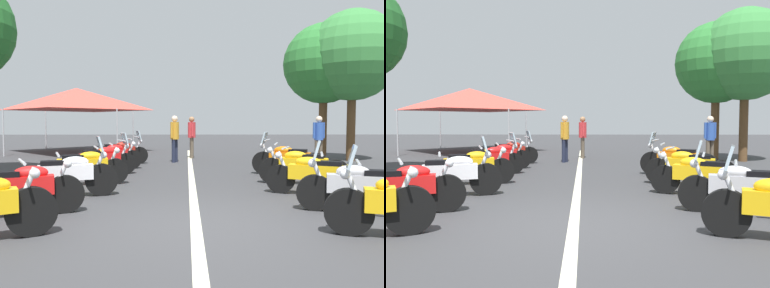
% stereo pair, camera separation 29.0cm
% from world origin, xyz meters
% --- Properties ---
extents(ground_plane, '(80.00, 80.00, 0.00)m').
position_xyz_m(ground_plane, '(0.00, 0.00, 0.00)').
color(ground_plane, '#38383A').
extents(lane_centre_stripe, '(20.39, 0.16, 0.01)m').
position_xyz_m(lane_centre_stripe, '(4.30, 0.00, 0.00)').
color(lane_centre_stripe, beige).
rests_on(lane_centre_stripe, ground_plane).
extents(motorcycle_left_row_1, '(0.95, 1.91, 0.99)m').
position_xyz_m(motorcycle_left_row_1, '(0.58, 2.77, 0.45)').
color(motorcycle_left_row_1, black).
rests_on(motorcycle_left_row_1, ground_plane).
extents(motorcycle_left_row_2, '(0.90, 1.96, 1.22)m').
position_xyz_m(motorcycle_left_row_2, '(2.07, 2.49, 0.47)').
color(motorcycle_left_row_2, black).
rests_on(motorcycle_left_row_2, ground_plane).
extents(motorcycle_left_row_3, '(0.88, 2.08, 0.99)m').
position_xyz_m(motorcycle_left_row_3, '(3.52, 2.57, 0.45)').
color(motorcycle_left_row_3, black).
rests_on(motorcycle_left_row_3, ground_plane).
extents(motorcycle_left_row_4, '(1.15, 1.88, 1.20)m').
position_xyz_m(motorcycle_left_row_4, '(5.15, 2.52, 0.46)').
color(motorcycle_left_row_4, black).
rests_on(motorcycle_left_row_4, ground_plane).
extents(motorcycle_left_row_5, '(0.99, 1.98, 0.98)m').
position_xyz_m(motorcycle_left_row_5, '(6.46, 2.55, 0.45)').
color(motorcycle_left_row_5, black).
rests_on(motorcycle_left_row_5, ground_plane).
extents(motorcycle_left_row_6, '(1.01, 2.03, 1.20)m').
position_xyz_m(motorcycle_left_row_6, '(7.91, 2.51, 0.46)').
color(motorcycle_left_row_6, black).
rests_on(motorcycle_left_row_6, ground_plane).
extents(motorcycle_right_row_1, '(0.96, 2.08, 1.19)m').
position_xyz_m(motorcycle_right_row_1, '(0.69, -2.74, 0.46)').
color(motorcycle_right_row_1, black).
rests_on(motorcycle_right_row_1, ground_plane).
extents(motorcycle_right_row_2, '(1.11, 1.94, 0.98)m').
position_xyz_m(motorcycle_right_row_2, '(2.18, -2.50, 0.45)').
color(motorcycle_right_row_2, black).
rests_on(motorcycle_right_row_2, ground_plane).
extents(motorcycle_right_row_3, '(0.93, 2.05, 0.99)m').
position_xyz_m(motorcycle_right_row_3, '(3.57, -2.64, 0.45)').
color(motorcycle_right_row_3, black).
rests_on(motorcycle_right_row_3, ground_plane).
extents(motorcycle_right_row_4, '(1.07, 1.99, 1.22)m').
position_xyz_m(motorcycle_right_row_4, '(5.10, -2.73, 0.47)').
color(motorcycle_right_row_4, black).
rests_on(motorcycle_right_row_4, ground_plane).
extents(bystander_0, '(0.53, 0.32, 1.73)m').
position_xyz_m(bystander_0, '(10.26, -0.08, 1.02)').
color(bystander_0, brown).
rests_on(bystander_0, ground_plane).
extents(bystander_1, '(0.48, 0.32, 1.74)m').
position_xyz_m(bystander_1, '(8.63, 0.57, 1.02)').
color(bystander_1, '#1E2338').
rests_on(bystander_1, ground_plane).
extents(bystander_3, '(0.32, 0.49, 1.72)m').
position_xyz_m(bystander_3, '(8.18, -4.67, 1.01)').
color(bystander_3, brown).
rests_on(bystander_3, ground_plane).
extents(roadside_tree_1, '(3.18, 3.18, 5.43)m').
position_xyz_m(roadside_tree_1, '(9.70, -5.35, 3.81)').
color(roadside_tree_1, brown).
rests_on(roadside_tree_1, ground_plane).
extents(roadside_tree_2, '(3.45, 3.45, 5.77)m').
position_xyz_m(roadside_tree_2, '(9.06, -6.22, 4.02)').
color(roadside_tree_2, brown).
rests_on(roadside_tree_2, ground_plane).
extents(event_tent, '(5.50, 5.50, 3.20)m').
position_xyz_m(event_tent, '(13.60, 5.64, 2.65)').
color(event_tent, '#E54C3F').
rests_on(event_tent, ground_plane).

